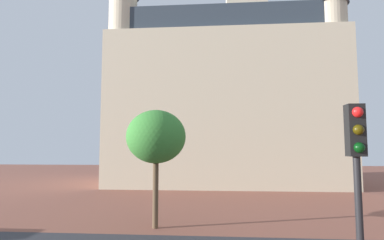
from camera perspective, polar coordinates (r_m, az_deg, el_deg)
landmark_building at (r=35.16m, az=6.20°, el=4.18°), size 23.60×12.65×32.57m
traffic_light_pole at (r=6.14m, az=27.75°, el=-10.08°), size 0.28×0.34×4.52m
tree_curb_far at (r=15.45m, az=-6.49°, el=-3.10°), size 2.88×2.88×5.63m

